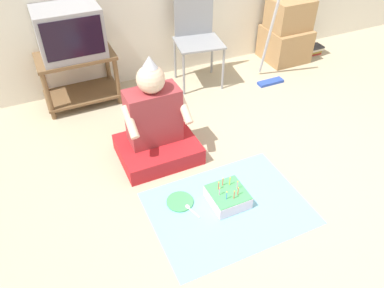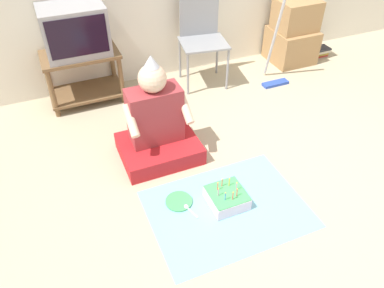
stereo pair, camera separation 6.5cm
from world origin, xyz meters
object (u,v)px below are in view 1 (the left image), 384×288
at_px(cardboard_box_stack, 287,33).
at_px(birthday_cake, 228,197).
at_px(dust_mop, 271,52).
at_px(book_pile, 313,49).
at_px(paper_plate, 180,201).
at_px(tv, 69,32).
at_px(folding_chair, 196,31).
at_px(person_seated, 156,128).

distance_m(cardboard_box_stack, birthday_cake, 2.39).
relative_size(dust_mop, book_pile, 5.73).
bearing_deg(paper_plate, tv, 101.72).
distance_m(birthday_cake, paper_plate, 0.34).
distance_m(folding_chair, book_pile, 1.60).
bearing_deg(folding_chair, dust_mop, -27.98).
distance_m(tv, paper_plate, 1.78).
distance_m(cardboard_box_stack, person_seated, 2.17).
bearing_deg(dust_mop, cardboard_box_stack, 38.84).
distance_m(tv, person_seated, 1.19).
distance_m(folding_chair, paper_plate, 1.84).
bearing_deg(dust_mop, birthday_cake, -132.56).
bearing_deg(tv, dust_mop, -12.64).
height_order(cardboard_box_stack, dust_mop, dust_mop).
relative_size(dust_mop, person_seated, 1.36).
distance_m(folding_chair, cardboard_box_stack, 1.14).
height_order(book_pile, person_seated, person_seated).
xyz_separation_m(folding_chair, book_pile, (1.53, -0.03, -0.48)).
height_order(person_seated, paper_plate, person_seated).
bearing_deg(birthday_cake, folding_chair, 72.02).
bearing_deg(book_pile, paper_plate, -147.59).
bearing_deg(tv, book_pile, -1.97).
bearing_deg(book_pile, birthday_cake, -141.51).
height_order(book_pile, paper_plate, book_pile).
bearing_deg(person_seated, folding_chair, 50.47).
height_order(cardboard_box_stack, birthday_cake, cardboard_box_stack).
height_order(birthday_cake, paper_plate, birthday_cake).
xyz_separation_m(cardboard_box_stack, person_seated, (-1.93, -0.99, -0.05)).
xyz_separation_m(folding_chair, paper_plate, (-0.85, -1.55, -0.52)).
distance_m(folding_chair, dust_mop, 0.79).
distance_m(tv, cardboard_box_stack, 2.34).
bearing_deg(person_seated, cardboard_box_stack, 27.10).
xyz_separation_m(book_pile, paper_plate, (-2.38, -1.51, -0.04)).
relative_size(person_seated, birthday_cake, 3.37).
bearing_deg(book_pile, person_seated, -157.90).
distance_m(book_pile, person_seated, 2.54).
bearing_deg(dust_mop, paper_plate, -142.06).
relative_size(person_seated, paper_plate, 4.49).
bearing_deg(folding_chair, book_pile, -1.26).
height_order(tv, person_seated, tv).
bearing_deg(cardboard_box_stack, tv, 178.65).
distance_m(cardboard_box_stack, paper_plate, 2.53).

